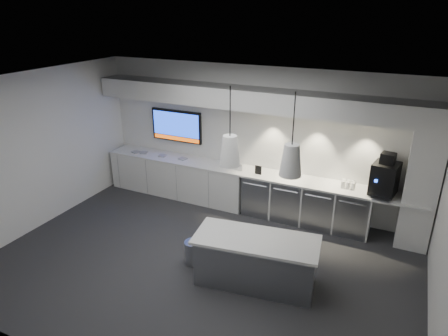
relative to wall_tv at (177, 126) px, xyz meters
The scene contains 27 objects.
floor 3.47m from the wall_tv, 52.18° to the right, with size 7.00×7.00×0.00m, color #29292C.
ceiling 3.42m from the wall_tv, 52.18° to the right, with size 7.00×7.00×0.00m, color black.
wall_back 1.90m from the wall_tv, ahead, with size 7.00×7.00×0.00m, color white.
wall_front 5.30m from the wall_tv, 68.99° to the right, with size 7.00×7.00×0.00m, color white.
wall_left 2.92m from the wall_tv, 123.17° to the right, with size 7.00×7.00×0.00m, color white.
back_counter 2.04m from the wall_tv, ahead, with size 6.80×0.65×0.04m, color silver.
left_base_cabinets 1.17m from the wall_tv, 61.19° to the right, with size 3.30×0.63×0.86m, color white.
fridge_unit_a 2.45m from the wall_tv, ahead, with size 0.60×0.61×0.85m, color gray.
fridge_unit_b 3.01m from the wall_tv, ahead, with size 0.60×0.61×0.85m, color gray.
fridge_unit_c 3.60m from the wall_tv, ahead, with size 0.60×0.61×0.85m, color gray.
fridge_unit_d 4.21m from the wall_tv, ahead, with size 0.60×0.61×0.85m, color gray.
backsplash 3.10m from the wall_tv, ahead, with size 4.60×0.03×1.30m, color white.
soffit 2.09m from the wall_tv, ahead, with size 6.90×0.60×0.40m, color white.
column 5.11m from the wall_tv, ahead, with size 0.55×0.55×2.60m, color white.
wall_tv is the anchor object (origin of this frame).
island 4.01m from the wall_tv, 40.71° to the right, with size 1.99×1.07×0.80m.
bin 3.33m from the wall_tv, 54.28° to the right, with size 0.29×0.29×0.41m, color gray.
coffee_machine 4.51m from the wall_tv, ahead, with size 0.50×0.66×0.78m.
sign_black 2.23m from the wall_tv, ahead, with size 0.14×0.02×0.18m, color black.
sign_white 1.82m from the wall_tv, 12.20° to the right, with size 0.18×0.02×0.14m, color silver.
cup_cluster 3.94m from the wall_tv, ahead, with size 0.26×0.16×0.14m, color white, non-canonical shape.
tray_a 1.18m from the wall_tv, 158.24° to the right, with size 0.16×0.16×0.03m, color gray.
tray_b 1.02m from the wall_tv, 155.43° to the right, with size 0.16×0.16×0.03m, color gray.
tray_c 0.75m from the wall_tv, 124.41° to the right, with size 0.16×0.16×0.03m, color gray.
tray_d 0.77m from the wall_tv, 43.42° to the right, with size 0.16×0.16×0.03m, color gray.
pendant_left 3.57m from the wall_tv, 45.51° to the right, with size 0.31×0.31×1.14m.
pendant_right 4.24m from the wall_tv, 36.69° to the right, with size 0.31×0.31×1.14m.
Camera 1 is at (2.79, -4.96, 4.07)m, focal length 32.00 mm.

